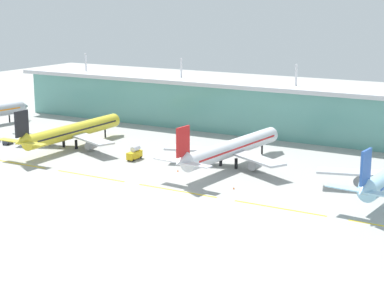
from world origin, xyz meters
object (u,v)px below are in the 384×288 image
pushback_tug (8,142)px  safety_cone_nose_front (178,171)px  airliner_near_middle (72,131)px  safety_cone_left_wingtip (234,188)px  fuel_truck (135,153)px  airliner_center (231,149)px

pushback_tug → safety_cone_nose_front: 82.11m
pushback_tug → safety_cone_nose_front: size_ratio=6.81×
airliner_near_middle → pushback_tug: (-26.29, -8.99, -5.35)m
safety_cone_left_wingtip → safety_cone_nose_front: (-25.93, 9.10, 0.00)m
fuel_truck → airliner_near_middle: bearing=173.3°
airliner_center → safety_cone_nose_front: 20.80m
airliner_near_middle → pushback_tug: bearing=-161.1°
safety_cone_nose_front → airliner_center: bearing=51.3°
airliner_center → safety_cone_left_wingtip: bearing=-61.3°
airliner_near_middle → pushback_tug: 28.30m
safety_cone_left_wingtip → pushback_tug: bearing=174.3°
airliner_center → safety_cone_nose_front: airliner_center is taller
safety_cone_left_wingtip → safety_cone_nose_front: same height
pushback_tug → fuel_truck: bearing=4.9°
fuel_truck → pushback_tug: fuel_truck is taller
airliner_near_middle → pushback_tug: airliner_near_middle is taller
pushback_tug → safety_cone_left_wingtip: size_ratio=6.81×
pushback_tug → safety_cone_nose_front: (82.09, -1.69, -0.75)m
safety_cone_left_wingtip → fuel_truck: bearing=161.9°
fuel_truck → safety_cone_left_wingtip: fuel_truck is taller
fuel_truck → safety_cone_nose_front: size_ratio=10.44×
airliner_center → airliner_near_middle: bearing=-175.9°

